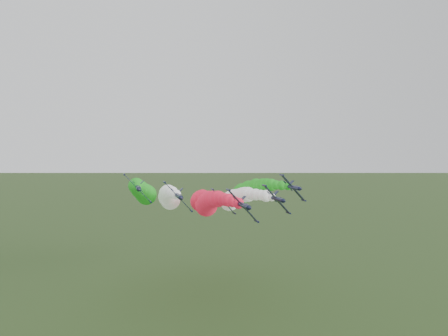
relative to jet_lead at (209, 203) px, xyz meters
The scene contains 6 objects.
jet_lead is the anchor object (origin of this frame).
jet_inner_left 16.97m from the jet_lead, 134.58° to the left, with size 14.33×80.67×16.55m.
jet_inner_right 15.62m from the jet_lead, 41.04° to the left, with size 14.30×80.64×16.51m.
jet_outer_left 28.56m from the jet_lead, 136.44° to the left, with size 14.55×80.89×16.77m.
jet_outer_right 26.71m from the jet_lead, 44.15° to the left, with size 14.58×80.92×16.79m.
jet_trail 28.86m from the jet_lead, 84.19° to the left, with size 14.27×80.60×16.48m.
Camera 1 is at (-33.54, -104.92, 53.65)m, focal length 35.00 mm.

